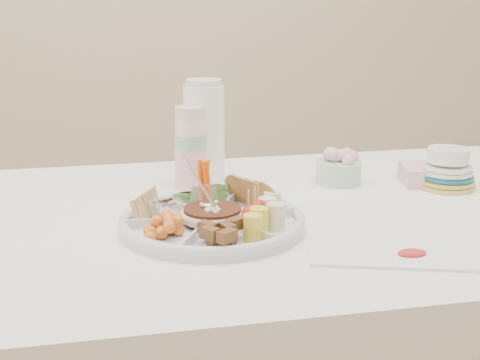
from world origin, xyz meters
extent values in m
cube|color=white|center=(0.00, 0.00, 0.38)|extent=(1.52, 1.02, 0.76)
cylinder|color=silver|center=(-0.21, -0.09, 0.78)|extent=(0.39, 0.39, 0.04)
cylinder|color=#542011|center=(-0.21, -0.09, 0.79)|extent=(0.12, 0.12, 0.04)
cylinder|color=silver|center=(-0.21, 0.23, 0.87)|extent=(0.09, 0.09, 0.23)
cylinder|color=white|center=(-0.16, 0.29, 0.89)|extent=(0.13, 0.13, 0.27)
cylinder|color=silver|center=(0.17, 0.19, 0.80)|extent=(0.12, 0.12, 0.09)
cube|color=beige|center=(0.40, 0.14, 0.78)|extent=(0.16, 0.15, 0.05)
cylinder|color=gold|center=(0.42, 0.10, 0.80)|extent=(0.18, 0.18, 0.09)
cube|color=white|center=(0.10, -0.32, 0.76)|extent=(0.34, 0.20, 0.01)
camera|label=1|loc=(-0.43, -1.39, 1.23)|focal=50.00mm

